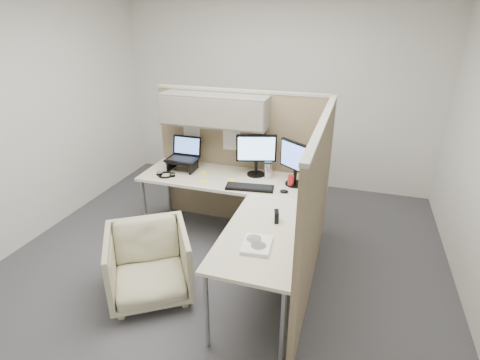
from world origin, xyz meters
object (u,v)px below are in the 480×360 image
(office_chair, at_px, (149,261))
(monitor_left, at_px, (256,152))
(desk, at_px, (239,200))
(keyboard, at_px, (250,187))

(office_chair, distance_m, monitor_left, 1.61)
(monitor_left, bearing_deg, desk, -108.61)
(monitor_left, bearing_deg, office_chair, -131.35)
(desk, relative_size, keyboard, 4.06)
(desk, xyz_separation_m, monitor_left, (0.02, 0.57, 0.32))
(desk, distance_m, office_chair, 1.03)
(monitor_left, xyz_separation_m, keyboard, (0.03, -0.36, -0.26))
(desk, distance_m, keyboard, 0.22)
(monitor_left, relative_size, keyboard, 0.95)
(desk, bearing_deg, office_chair, -127.79)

